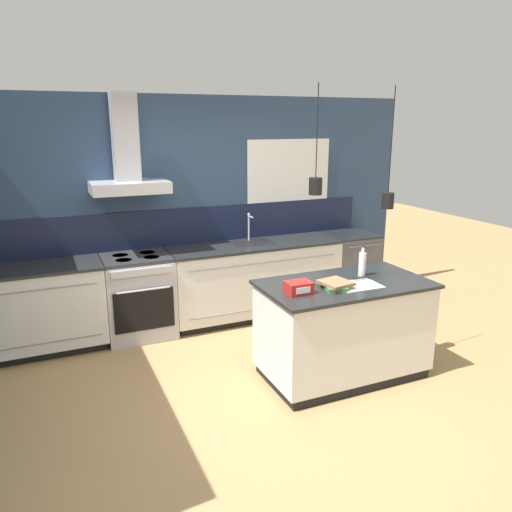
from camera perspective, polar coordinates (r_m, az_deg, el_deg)
ground_plane at (r=4.55m, az=0.93°, el=-15.32°), size 16.00×16.00×0.00m
wall_back at (r=5.87m, az=-7.60°, el=5.65°), size 5.60×2.14×2.60m
counter_run_left at (r=5.57m, az=-23.40°, el=-5.54°), size 1.27×0.64×0.91m
counter_run_sink at (r=6.03m, az=-0.15°, el=-2.71°), size 2.08×0.64×1.25m
oven_range at (r=5.64m, az=-13.30°, el=-4.48°), size 0.73×0.66×0.91m
dishwasher at (r=6.66m, az=10.51°, el=-1.30°), size 0.61×0.65×0.91m
kitchen_island at (r=4.71m, az=9.93°, el=-8.22°), size 1.53×0.85×0.91m
bottle_on_island at (r=4.75m, az=12.05°, el=-0.84°), size 0.07×0.07×0.29m
book_stack at (r=4.37m, az=8.98°, el=-3.24°), size 0.28×0.30×0.06m
red_supply_box at (r=4.21m, az=4.89°, el=-3.61°), size 0.22×0.17×0.10m
paper_pile at (r=4.49m, az=11.54°, el=-3.28°), size 0.40×0.30×0.01m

